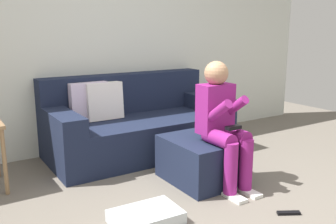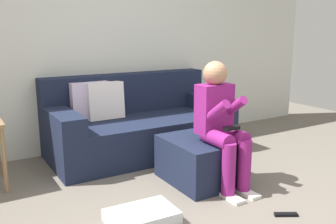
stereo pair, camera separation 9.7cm
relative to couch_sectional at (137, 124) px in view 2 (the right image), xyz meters
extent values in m
cube|color=silver|center=(-0.17, 0.46, 0.88)|extent=(6.32, 0.10, 2.41)
cube|color=#192138|center=(0.02, -0.07, -0.12)|extent=(2.03, 0.97, 0.42)
cube|color=#192138|center=(0.02, 0.29, 0.32)|extent=(2.03, 0.23, 0.46)
cube|color=#192138|center=(-0.88, -0.07, 0.18)|extent=(0.24, 0.97, 0.18)
cube|color=#192138|center=(0.91, -0.07, 0.18)|extent=(0.24, 0.97, 0.18)
cube|color=silver|center=(-0.50, 0.11, 0.30)|extent=(0.41, 0.12, 0.42)
cube|color=white|center=(-0.35, 0.09, 0.29)|extent=(0.41, 0.19, 0.41)
cube|color=#192138|center=(0.13, -1.07, -0.13)|extent=(0.60, 0.70, 0.40)
cube|color=#8C1E72|center=(0.20, -1.15, 0.37)|extent=(0.31, 0.18, 0.44)
sphere|color=tan|center=(0.20, -1.15, 0.68)|extent=(0.21, 0.21, 0.21)
cylinder|color=#8C1E72|center=(0.12, -1.31, 0.14)|extent=(0.14, 0.32, 0.14)
cylinder|color=#8C1E72|center=(0.12, -1.48, -0.08)|extent=(0.12, 0.12, 0.44)
cube|color=white|center=(0.12, -1.54, -0.31)|extent=(0.10, 0.22, 0.03)
cylinder|color=#8C1E72|center=(0.09, -1.29, 0.36)|extent=(0.08, 0.37, 0.29)
cylinder|color=#8C1E72|center=(0.29, -1.31, 0.14)|extent=(0.14, 0.32, 0.14)
cylinder|color=#8C1E72|center=(0.29, -1.48, -0.08)|extent=(0.12, 0.12, 0.44)
cube|color=white|center=(0.29, -1.54, -0.31)|extent=(0.10, 0.22, 0.03)
cylinder|color=#8C1E72|center=(0.32, -1.27, 0.38)|extent=(0.08, 0.32, 0.26)
cube|color=black|center=(0.20, -1.40, 0.24)|extent=(0.14, 0.06, 0.03)
cube|color=silver|center=(-0.69, -1.48, -0.28)|extent=(0.51, 0.36, 0.09)
cylinder|color=olive|center=(-1.46, -0.42, -0.04)|extent=(0.04, 0.04, 0.58)
cube|color=black|center=(0.29, -1.96, -0.32)|extent=(0.17, 0.12, 0.02)
camera|label=1|loc=(-1.88, -3.65, 1.05)|focal=39.56mm
camera|label=2|loc=(-1.80, -3.70, 1.05)|focal=39.56mm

